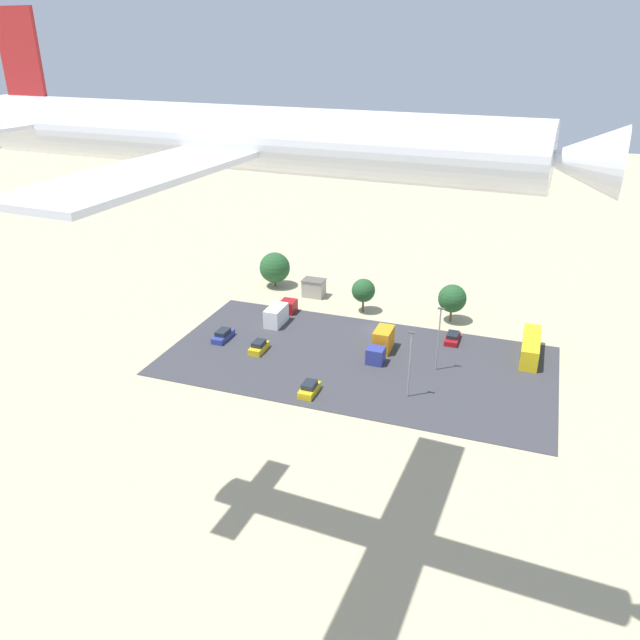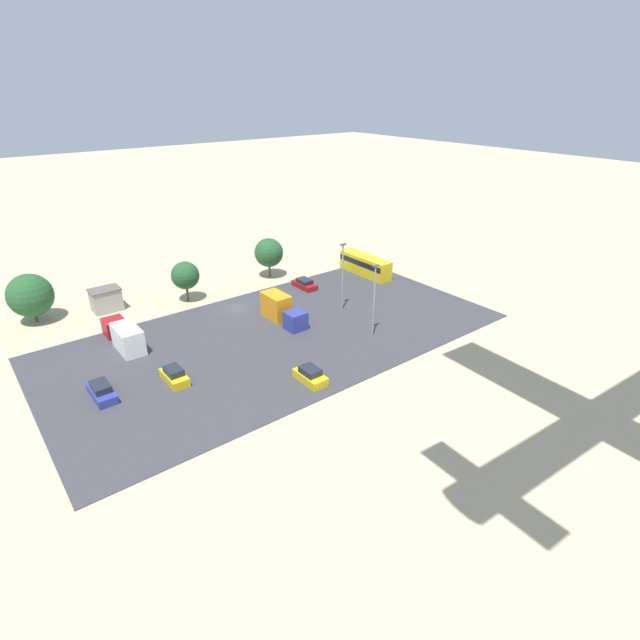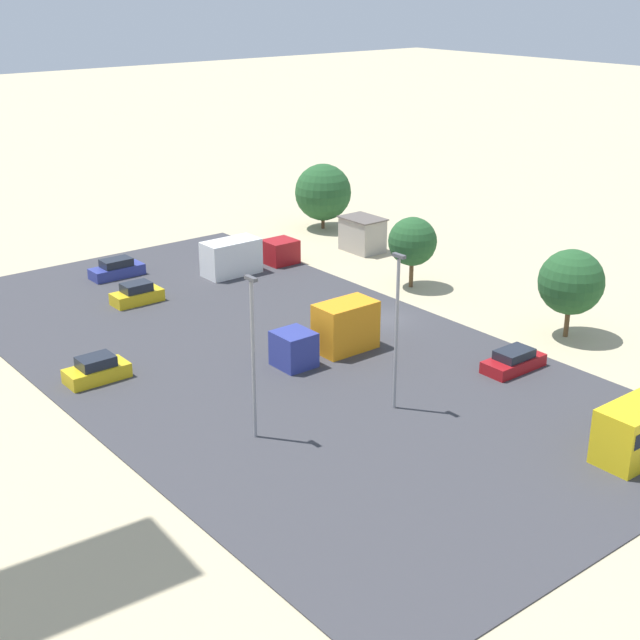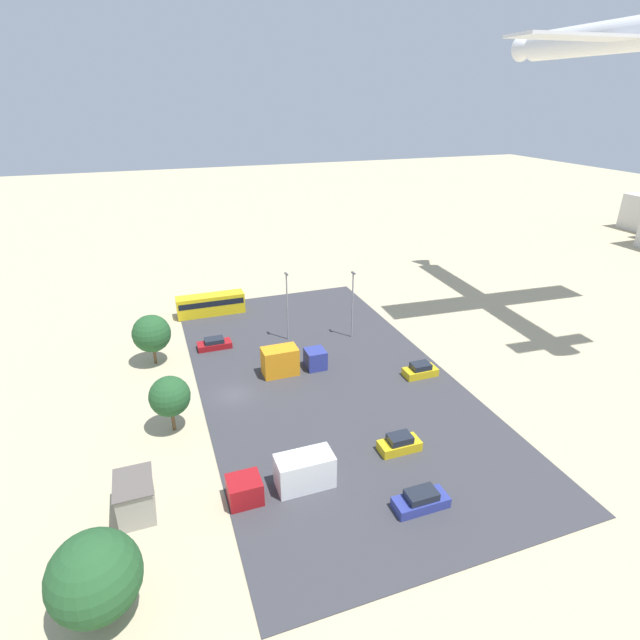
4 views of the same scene
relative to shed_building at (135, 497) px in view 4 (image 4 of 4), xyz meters
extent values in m
plane|color=tan|center=(-14.74, 10.65, -1.64)|extent=(400.00, 400.00, 0.00)
cube|color=#38383D|center=(-14.74, 21.61, -1.60)|extent=(56.68, 29.23, 0.08)
cube|color=#9E998E|center=(0.00, 0.00, -0.07)|extent=(3.86, 2.78, 3.14)
cube|color=#59514C|center=(0.00, 0.00, 1.56)|extent=(4.10, 3.02, 0.12)
cube|color=gold|center=(-38.77, 11.74, 0.01)|extent=(2.51, 10.22, 3.14)
cube|color=black|center=(-38.77, 11.74, 0.58)|extent=(2.55, 9.82, 0.88)
cube|color=gold|center=(0.19, 23.75, -1.08)|extent=(1.88, 4.01, 0.96)
cube|color=#1E232D|center=(0.19, 23.75, -0.25)|extent=(1.58, 2.25, 0.70)
cube|color=gold|center=(-11.38, 32.74, -1.09)|extent=(1.97, 4.05, 0.94)
cube|color=#1E232D|center=(-11.38, 32.74, -0.27)|extent=(1.65, 2.27, 0.69)
cube|color=maroon|center=(-27.10, 10.42, -1.15)|extent=(1.99, 4.48, 0.81)
cube|color=#1E232D|center=(-27.10, 10.42, -0.45)|extent=(1.67, 2.51, 0.59)
cube|color=navy|center=(7.27, 21.95, -1.10)|extent=(1.92, 4.60, 0.92)
cube|color=#1E232D|center=(7.27, 21.95, -0.30)|extent=(1.61, 2.58, 0.68)
cube|color=maroon|center=(1.62, 8.51, -0.49)|extent=(2.52, 2.79, 2.14)
cube|color=white|center=(1.62, 13.79, -0.03)|extent=(2.52, 4.96, 3.05)
cube|color=navy|center=(-17.52, 21.43, -0.35)|extent=(2.50, 2.39, 2.41)
cube|color=orange|center=(-17.52, 16.92, 0.16)|extent=(2.50, 4.25, 3.44)
cylinder|color=brown|center=(-10.51, 3.75, -0.42)|extent=(0.36, 0.36, 2.44)
sphere|color=#235128|center=(-10.51, 3.75, 2.33)|extent=(4.07, 4.07, 4.07)
cylinder|color=brown|center=(8.74, -2.24, -0.82)|extent=(0.36, 0.36, 1.64)
sphere|color=#235128|center=(8.74, -2.24, 2.17)|extent=(5.80, 5.80, 5.80)
cylinder|color=brown|center=(-25.57, 2.73, -0.44)|extent=(0.36, 0.36, 2.40)
sphere|color=#235128|center=(-25.57, 2.73, 2.53)|extent=(4.70, 4.70, 4.70)
cylinder|color=gray|center=(-26.28, 20.47, 3.14)|extent=(0.20, 0.20, 9.41)
cube|color=#4C4C51|center=(-26.28, 20.47, 8.03)|extent=(0.90, 0.28, 0.20)
cylinder|color=gray|center=(-24.03, 29.10, 3.07)|extent=(0.20, 0.20, 9.27)
cube|color=#4C4C51|center=(-24.03, 29.10, 7.89)|extent=(0.90, 0.28, 0.20)
cone|color=white|center=(-38.63, 64.71, 36.31)|extent=(4.64, 4.07, 3.82)
cube|color=white|center=(-18.08, 63.51, 35.71)|extent=(7.44, 35.13, 0.36)
camera|label=1|loc=(-37.06, 100.36, 42.18)|focal=35.00mm
camera|label=2|loc=(16.08, 69.52, 27.71)|focal=28.00mm
camera|label=3|loc=(-61.23, 54.21, 22.79)|focal=50.00mm
camera|label=4|loc=(33.83, 3.62, 29.42)|focal=28.00mm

